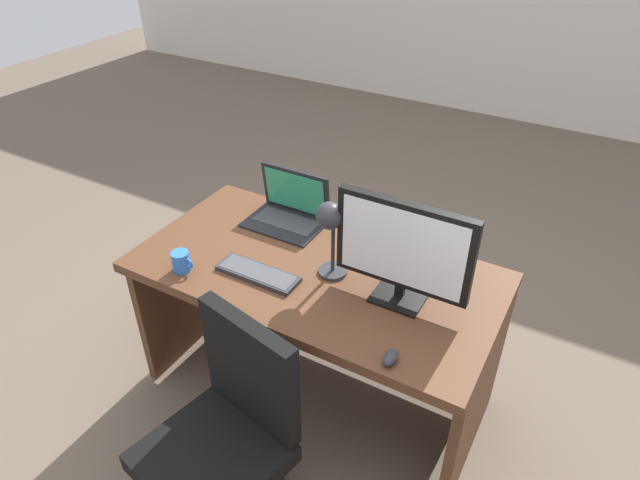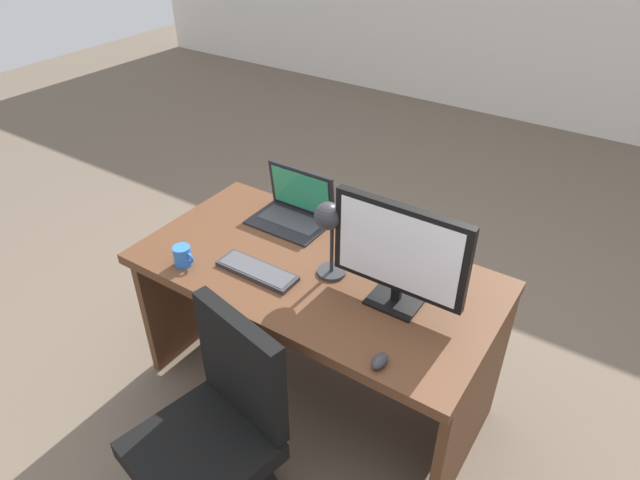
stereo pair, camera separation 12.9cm
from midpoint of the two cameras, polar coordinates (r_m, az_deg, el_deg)
name	(u,v)px [view 2 (the right image)]	position (r m, az deg, el deg)	size (l,w,h in m)	color
ground	(438,245)	(3.90, 12.90, -0.51)	(12.00, 12.00, 0.00)	#6B5B4C
desk	(320,300)	(2.51, 1.52, -6.15)	(1.54, 0.80, 0.76)	#56331E
monitor	(399,252)	(2.06, 9.89, -1.24)	(0.53, 0.16, 0.43)	black
laptop	(296,204)	(2.64, -1.07, 3.65)	(0.36, 0.25, 0.24)	black
keyboard	(257,271)	(2.32, -4.88, -3.19)	(0.36, 0.12, 0.02)	#2D2D33
mouse	(380,361)	(1.95, 8.05, -12.17)	(0.05, 0.08, 0.04)	#2D2D33
desk_lamp	(329,225)	(2.16, 2.61, 1.49)	(0.12, 0.14, 0.35)	#2D2D33
coffee_mug	(183,256)	(2.40, -12.37, -1.63)	(0.10, 0.08, 0.09)	blue
office_chair	(215,446)	(2.26, -9.00, -20.11)	(0.56, 0.57, 0.90)	black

